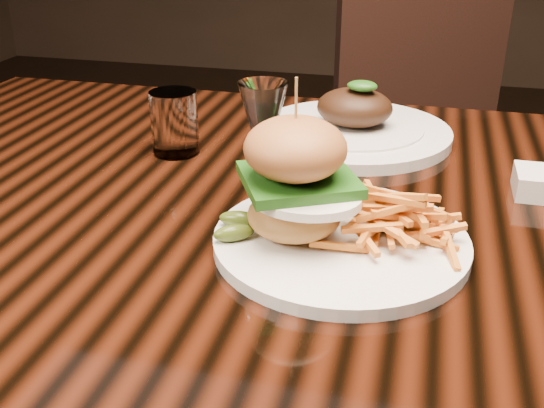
% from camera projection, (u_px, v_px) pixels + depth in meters
% --- Properties ---
extents(dining_table, '(1.60, 0.90, 0.75)m').
position_uv_depth(dining_table, '(347.00, 252.00, 0.86)').
color(dining_table, black).
rests_on(dining_table, ground).
extents(burger_plate, '(0.29, 0.29, 0.19)m').
position_uv_depth(burger_plate, '(335.00, 207.00, 0.70)').
color(burger_plate, silver).
rests_on(burger_plate, dining_table).
extents(ramekin, '(0.08, 0.08, 0.03)m').
position_uv_depth(ramekin, '(542.00, 183.00, 0.84)').
color(ramekin, silver).
rests_on(ramekin, dining_table).
extents(wine_glass, '(0.06, 0.06, 0.16)m').
position_uv_depth(wine_glass, '(263.00, 119.00, 0.76)').
color(wine_glass, white).
rests_on(wine_glass, dining_table).
extents(water_tumbler, '(0.07, 0.07, 0.10)m').
position_uv_depth(water_tumbler, '(175.00, 123.00, 0.97)').
color(water_tumbler, white).
rests_on(water_tumbler, dining_table).
extents(far_dish, '(0.32, 0.32, 0.10)m').
position_uv_depth(far_dish, '(353.00, 127.00, 1.04)').
color(far_dish, silver).
rests_on(far_dish, dining_table).
extents(chair_far, '(0.61, 0.61, 0.95)m').
position_uv_depth(chair_far, '(430.00, 136.00, 1.67)').
color(chair_far, black).
rests_on(chair_far, ground).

